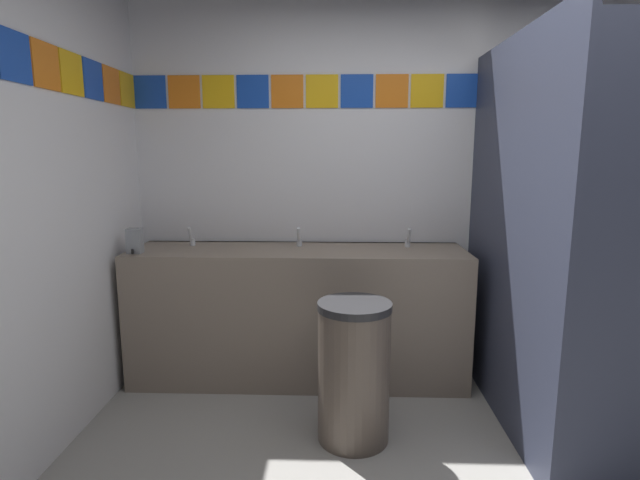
{
  "coord_description": "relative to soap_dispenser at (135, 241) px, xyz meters",
  "views": [
    {
      "loc": [
        -0.61,
        -1.74,
        1.53
      ],
      "look_at": [
        -0.71,
        1.15,
        1.02
      ],
      "focal_mm": 27.64,
      "sensor_mm": 36.0,
      "label": 1
    }
  ],
  "objects": [
    {
      "name": "faucet_center",
      "position": [
        1.03,
        0.26,
        -0.03
      ],
      "size": [
        0.04,
        0.1,
        0.14
      ],
      "color": "silver",
      "rests_on": "vanity_counter"
    },
    {
      "name": "soap_dispenser",
      "position": [
        0.0,
        0.0,
        0.0
      ],
      "size": [
        0.09,
        0.09,
        0.16
      ],
      "color": "gray",
      "rests_on": "vanity_counter"
    },
    {
      "name": "faucet_left",
      "position": [
        0.29,
        0.26,
        -0.03
      ],
      "size": [
        0.04,
        0.1,
        0.14
      ],
      "color": "silver",
      "rests_on": "vanity_counter"
    },
    {
      "name": "vanity_counter",
      "position": [
        1.03,
        0.17,
        -0.51
      ],
      "size": [
        2.22,
        0.57,
        0.9
      ],
      "color": "gray",
      "rests_on": "ground_plane"
    },
    {
      "name": "faucet_right",
      "position": [
        1.77,
        0.26,
        -0.03
      ],
      "size": [
        0.04,
        0.1,
        0.14
      ],
      "color": "silver",
      "rests_on": "vanity_counter"
    },
    {
      "name": "wall_back",
      "position": [
        1.89,
        0.49,
        0.41
      ],
      "size": [
        4.05,
        0.09,
        2.76
      ],
      "color": "silver",
      "rests_on": "ground_plane"
    },
    {
      "name": "toilet",
      "position": [
        2.81,
        0.06,
        -0.67
      ],
      "size": [
        0.39,
        0.49,
        0.74
      ],
      "color": "white",
      "rests_on": "ground_plane"
    },
    {
      "name": "stall_divider",
      "position": [
        2.41,
        -0.56,
        0.1
      ],
      "size": [
        0.92,
        1.51,
        2.16
      ],
      "color": "#33384C",
      "rests_on": "ground_plane"
    },
    {
      "name": "trash_bin",
      "position": [
        1.38,
        -0.58,
        -0.59
      ],
      "size": [
        0.39,
        0.39,
        0.77
      ],
      "color": "brown",
      "rests_on": "ground_plane"
    }
  ]
}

